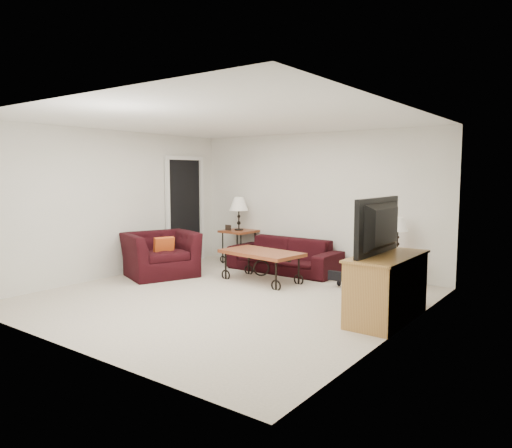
% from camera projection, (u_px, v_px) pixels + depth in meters
% --- Properties ---
extents(ground, '(5.00, 5.00, 0.00)m').
position_uv_depth(ground, '(227.00, 297.00, 6.85)').
color(ground, beige).
rests_on(ground, ground).
extents(wall_back, '(5.00, 0.02, 2.50)m').
position_uv_depth(wall_back, '(314.00, 202.00, 8.72)').
color(wall_back, silver).
rests_on(wall_back, ground).
extents(wall_front, '(5.00, 0.02, 2.50)m').
position_uv_depth(wall_front, '(64.00, 226.00, 4.72)').
color(wall_front, silver).
rests_on(wall_front, ground).
extents(wall_left, '(0.02, 5.00, 2.50)m').
position_uv_depth(wall_left, '(115.00, 204.00, 8.20)').
color(wall_left, silver).
rests_on(wall_left, ground).
extents(wall_right, '(0.02, 5.00, 2.50)m').
position_uv_depth(wall_right, '(401.00, 221.00, 5.25)').
color(wall_right, silver).
rests_on(wall_right, ground).
extents(ceiling, '(5.00, 5.00, 0.00)m').
position_uv_depth(ceiling, '(226.00, 120.00, 6.59)').
color(ceiling, white).
rests_on(ceiling, wall_back).
extents(doorway, '(0.08, 0.94, 2.04)m').
position_uv_depth(doorway, '(185.00, 211.00, 9.53)').
color(doorway, black).
rests_on(doorway, ground).
extents(sofa, '(2.04, 0.80, 0.60)m').
position_uv_depth(sofa, '(284.00, 255.00, 8.64)').
color(sofa, black).
rests_on(sofa, ground).
extents(side_table_left, '(0.63, 0.63, 0.65)m').
position_uv_depth(side_table_left, '(239.00, 246.00, 9.48)').
color(side_table_left, brown).
rests_on(side_table_left, ground).
extents(side_table_right, '(0.57, 0.57, 0.54)m').
position_uv_depth(side_table_right, '(397.00, 268.00, 7.60)').
color(side_table_right, brown).
rests_on(side_table_right, ground).
extents(lamp_left, '(0.39, 0.39, 0.65)m').
position_uv_depth(lamp_left, '(239.00, 214.00, 9.41)').
color(lamp_left, black).
rests_on(lamp_left, side_table_left).
extents(lamp_right, '(0.35, 0.35, 0.54)m').
position_uv_depth(lamp_right, '(398.00, 234.00, 7.54)').
color(lamp_right, black).
rests_on(lamp_right, side_table_right).
extents(photo_frame_left, '(0.13, 0.03, 0.11)m').
position_uv_depth(photo_frame_left, '(228.00, 228.00, 9.41)').
color(photo_frame_left, black).
rests_on(photo_frame_left, side_table_left).
extents(photo_frame_right, '(0.11, 0.02, 0.09)m').
position_uv_depth(photo_frame_right, '(403.00, 251.00, 7.36)').
color(photo_frame_right, black).
rests_on(photo_frame_right, side_table_right).
extents(coffee_table, '(1.42, 0.89, 0.50)m').
position_uv_depth(coffee_table, '(261.00, 266.00, 7.85)').
color(coffee_table, brown).
rests_on(coffee_table, ground).
extents(armchair, '(1.38, 1.46, 0.76)m').
position_uv_depth(armchair, '(160.00, 254.00, 8.28)').
color(armchair, black).
rests_on(armchair, ground).
extents(throw_pillow, '(0.21, 0.35, 0.34)m').
position_uv_depth(throw_pillow, '(164.00, 247.00, 8.13)').
color(throw_pillow, '#C53E19').
rests_on(throw_pillow, armchair).
extents(tv_stand, '(0.55, 1.33, 0.80)m').
position_uv_depth(tv_stand, '(387.00, 288.00, 5.77)').
color(tv_stand, '#AB823F').
rests_on(tv_stand, ground).
extents(television, '(0.16, 1.19, 0.68)m').
position_uv_depth(television, '(387.00, 227.00, 5.70)').
color(television, black).
rests_on(television, tv_stand).
extents(backpack, '(0.42, 0.37, 0.46)m').
position_uv_depth(backpack, '(339.00, 272.00, 7.51)').
color(backpack, black).
rests_on(backpack, ground).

